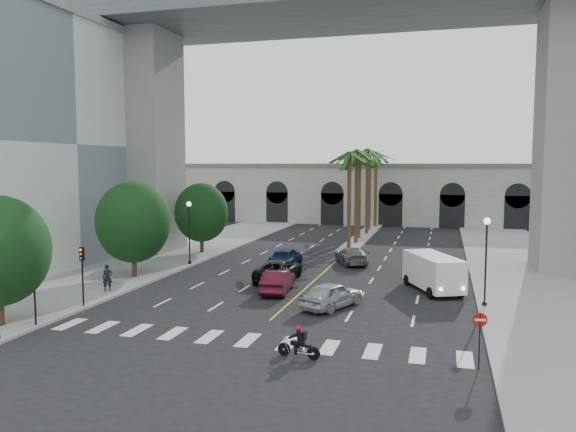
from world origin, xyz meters
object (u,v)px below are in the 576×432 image
Objects in this scene: lamp_post_right at (486,254)px; car_a at (331,295)px; car_c at (279,270)px; cargo_van at (433,271)px; car_e at (286,257)px; pedestrian_b at (16,284)px; do_not_enter_sign at (480,329)px; lamp_post_left_far at (189,227)px; car_d at (351,256)px; motorcycle_rider at (300,343)px; car_b at (278,281)px; pedestrian_a at (107,278)px; traffic_signal_far at (82,266)px; traffic_signal_near at (34,280)px.

lamp_post_right is 1.17× the size of car_a.
car_c is 10.95m from cargo_van.
pedestrian_b is (-13.31, -15.35, 0.16)m from car_e.
do_not_enter_sign is at bearing -94.84° from lamp_post_right.
cargo_van is at bearing 27.17° from pedestrian_b.
lamp_post_left_far is 1.09× the size of car_d.
lamp_post_left_far reaches higher than pedestrian_b.
motorcycle_rider is 12.59m from car_b.
car_e is (7.82, 1.87, -2.44)m from lamp_post_left_far.
car_a is (14.10, -10.42, -2.44)m from lamp_post_left_far.
lamp_post_left_far is 10.93m from pedestrian_a.
car_a is at bearing 70.88° from car_d.
pedestrian_b is at bearing 172.39° from motorcycle_rider.
motorcycle_rider is at bearing -63.85° from pedestrian_a.
pedestrian_a is (-8.61, -12.54, 0.24)m from car_e.
lamp_post_right reaches higher than car_e.
car_b is at bearing 177.69° from lamp_post_right.
traffic_signal_far is (0.10, -14.50, -0.71)m from lamp_post_left_far.
do_not_enter_sign is (21.80, -0.13, -0.76)m from traffic_signal_near.
car_b reaches higher than motorcycle_rider.
motorcycle_rider is (14.43, -19.23, -2.57)m from lamp_post_left_far.
do_not_enter_sign reaches higher than car_e.
lamp_post_right is 14.78m from car_c.
traffic_signal_far is at bearing -177.67° from cargo_van.
lamp_post_left_far is 24.18m from motorcycle_rider.
car_d is at bearing 13.13° from pedestrian_a.
car_a is 8.35m from cargo_van.
traffic_signal_near is (-22.70, -10.50, -0.71)m from lamp_post_right.
car_e is (-2.08, 9.34, 0.04)m from car_b.
lamp_post_left_far is at bearing 90.31° from traffic_signal_near.
lamp_post_right is 3.06× the size of pedestrian_a.
traffic_signal_near is at bearing -155.18° from lamp_post_right.
car_d is (4.04, 8.10, -0.06)m from car_c.
car_d is 2.80× the size of pedestrian_a.
traffic_signal_far is (0.00, 4.00, 0.00)m from traffic_signal_near.
cargo_van reaches higher than car_e.
pedestrian_a is (-15.23, 8.55, 0.38)m from motorcycle_rider.
traffic_signal_far is (-22.70, -6.50, -0.71)m from lamp_post_right.
car_c is at bearing 50.83° from traffic_signal_far.
do_not_enter_sign is at bearing 157.46° from car_a.
car_e is at bearing 115.87° from motorcycle_rider.
pedestrian_b is (-28.29, -5.49, -2.28)m from lamp_post_right.
pedestrian_a is at bearing 57.63° from car_e.
motorcycle_rider is 0.40× the size of car_d.
motorcycle_rider is (14.33, -4.73, -1.86)m from traffic_signal_far.
car_c is (-1.04, 3.73, 0.03)m from car_b.
pedestrian_b is (-14.35, -9.74, 0.17)m from car_c.
lamp_post_left_far is 1.17× the size of car_a.
lamp_post_left_far is at bearing 133.93° from do_not_enter_sign.
traffic_signal_near is 4.00m from traffic_signal_far.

